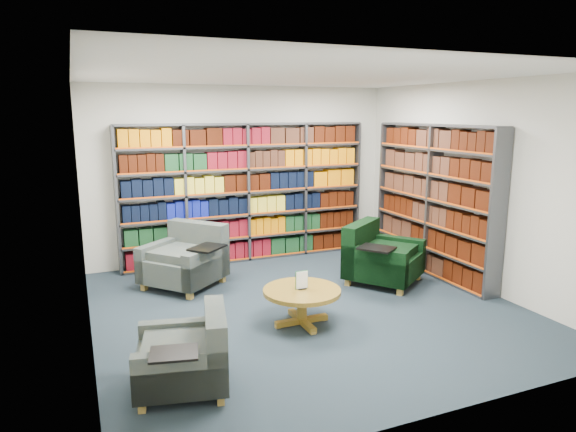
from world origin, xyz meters
name	(u,v)px	position (x,y,z in m)	size (l,w,h in m)	color
room_shell	(307,196)	(0.00, 0.00, 1.40)	(5.02, 5.02, 2.82)	#1A2931
bookshelf_back	(246,193)	(0.00, 2.34, 1.10)	(4.00, 0.28, 2.20)	#47494F
bookshelf_right	(434,201)	(2.34, 0.60, 1.10)	(0.28, 2.50, 2.20)	#47494F
chair_teal_left	(188,261)	(-1.17, 1.45, 0.34)	(1.31, 1.31, 0.85)	#011130
chair_green_right	(378,259)	(1.36, 0.52, 0.34)	(1.29, 1.29, 0.84)	black
chair_teal_front	(190,358)	(-1.73, -1.32, 0.28)	(0.92, 0.99, 0.70)	#011130
coffee_table	(302,296)	(-0.26, -0.43, 0.33)	(0.89, 0.89, 0.62)	olive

